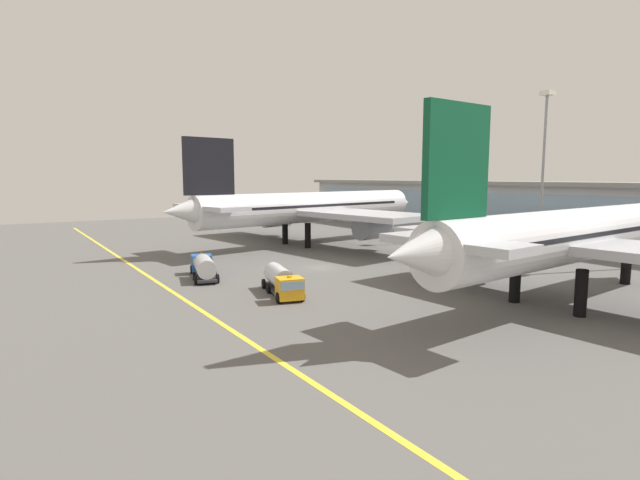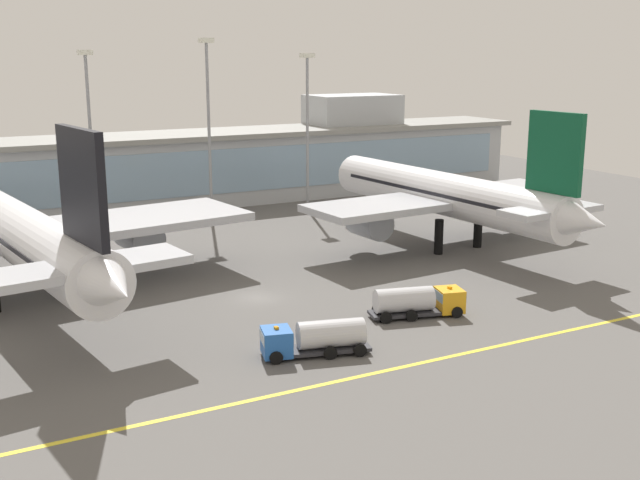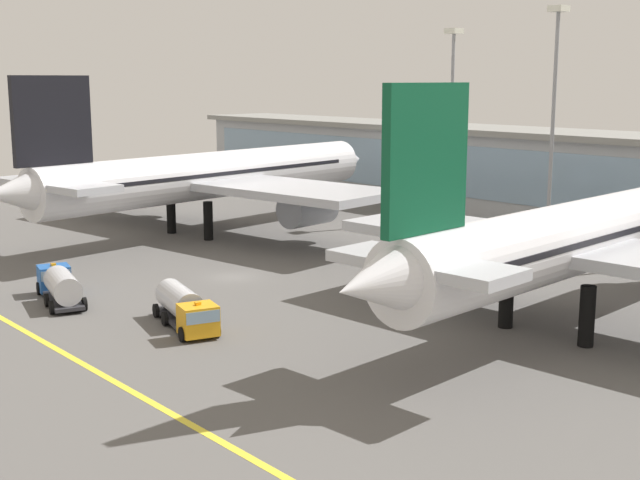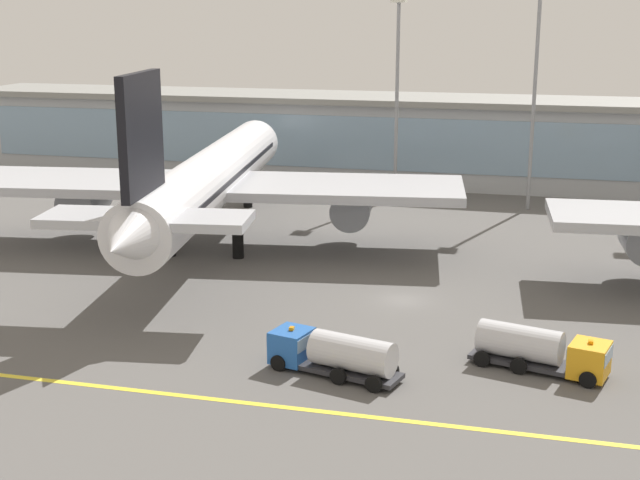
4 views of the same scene
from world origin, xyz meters
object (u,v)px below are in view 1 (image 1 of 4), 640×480
(apron_light_mast_centre, at_px, (471,159))
(airliner_near_left, at_px, (310,208))
(airliner_near_right, at_px, (564,238))
(apron_light_mast_east, at_px, (544,150))
(fuel_tanker_truck, at_px, (204,266))
(baggage_tug_near, at_px, (283,281))

(apron_light_mast_centre, bearing_deg, airliner_near_left, -116.22)
(airliner_near_right, distance_m, apron_light_mast_east, 37.01)
(airliner_near_right, distance_m, apron_light_mast_centre, 49.33)
(airliner_near_right, relative_size, fuel_tanker_truck, 5.28)
(airliner_near_left, bearing_deg, apron_light_mast_east, -57.21)
(baggage_tug_near, distance_m, apron_light_mast_centre, 57.26)
(airliner_near_right, bearing_deg, airliner_near_left, 82.89)
(fuel_tanker_truck, height_order, baggage_tug_near, same)
(airliner_near_left, distance_m, apron_light_mast_east, 41.31)
(fuel_tanker_truck, bearing_deg, baggage_tug_near, -149.10)
(baggage_tug_near, relative_size, apron_light_mast_centre, 0.38)
(airliner_near_left, height_order, fuel_tanker_truck, airliner_near_left)
(airliner_near_left, distance_m, baggage_tug_near, 40.94)
(airliner_near_left, xyz_separation_m, baggage_tug_near, (32.74, -23.98, -5.37))
(baggage_tug_near, bearing_deg, apron_light_mast_centre, 124.72)
(apron_light_mast_centre, bearing_deg, apron_light_mast_east, -6.53)
(airliner_near_right, bearing_deg, fuel_tanker_truck, 123.83)
(airliner_near_left, distance_m, fuel_tanker_truck, 34.26)
(baggage_tug_near, bearing_deg, apron_light_mast_east, 107.50)
(airliner_near_left, bearing_deg, fuel_tanker_truck, -153.55)
(airliner_near_left, relative_size, airliner_near_right, 1.17)
(airliner_near_right, bearing_deg, apron_light_mast_east, 32.06)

